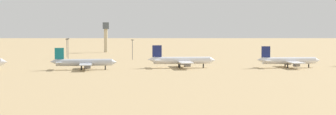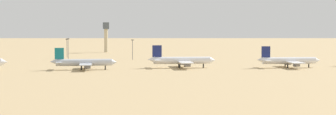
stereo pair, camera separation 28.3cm
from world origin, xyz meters
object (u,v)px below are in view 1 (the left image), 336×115
(parked_jet_navy_4, at_px, (288,61))
(light_pole_mid, at_px, (67,47))
(control_tower, at_px, (106,34))
(light_pole_west, at_px, (68,47))
(parked_jet_navy_3, at_px, (181,60))
(light_pole_east, at_px, (132,48))
(parked_jet_teal_2, at_px, (83,63))

(parked_jet_navy_4, bearing_deg, light_pole_mid, 138.26)
(control_tower, distance_m, light_pole_west, 97.65)
(parked_jet_navy_3, xyz_separation_m, parked_jet_navy_4, (59.42, -7.75, -0.19))
(parked_jet_navy_4, height_order, control_tower, control_tower)
(parked_jet_navy_3, relative_size, control_tower, 1.47)
(control_tower, bearing_deg, light_pole_mid, -112.81)
(parked_jet_navy_3, xyz_separation_m, control_tower, (-34.42, 186.04, 11.52))
(parked_jet_navy_4, bearing_deg, light_pole_east, 135.59)
(light_pole_east, bearing_deg, light_pole_mid, 141.87)
(parked_jet_teal_2, distance_m, light_pole_mid, 117.20)
(parked_jet_navy_3, distance_m, light_pole_mid, 129.35)
(parked_jet_navy_4, bearing_deg, parked_jet_teal_2, -179.46)
(parked_jet_teal_2, xyz_separation_m, parked_jet_navy_4, (113.42, -2.49, 0.10))
(control_tower, relative_size, light_pole_east, 1.87)
(light_pole_mid, relative_size, light_pole_east, 0.98)
(parked_jet_teal_2, distance_m, light_pole_east, 87.77)
(light_pole_west, xyz_separation_m, light_pole_mid, (-1.34, 17.84, -0.38))
(parked_jet_navy_3, distance_m, control_tower, 189.54)
(light_pole_west, height_order, light_pole_mid, light_pole_west)
(parked_jet_navy_4, distance_m, control_tower, 215.63)
(parked_jet_navy_3, height_order, light_pole_west, light_pole_west)
(light_pole_mid, bearing_deg, control_tower, 67.19)
(light_pole_mid, bearing_deg, parked_jet_navy_4, -43.53)
(parked_jet_navy_3, bearing_deg, light_pole_west, 127.25)
(light_pole_east, bearing_deg, parked_jet_teal_2, -112.30)
(parked_jet_navy_3, relative_size, light_pole_mid, 2.81)
(light_pole_mid, height_order, light_pole_east, light_pole_east)
(light_pole_west, bearing_deg, light_pole_east, -21.87)
(parked_jet_navy_3, height_order, light_pole_east, light_pole_east)
(light_pole_west, bearing_deg, control_tower, 71.99)
(parked_jet_navy_3, relative_size, light_pole_east, 2.76)
(light_pole_west, relative_size, light_pole_mid, 1.05)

